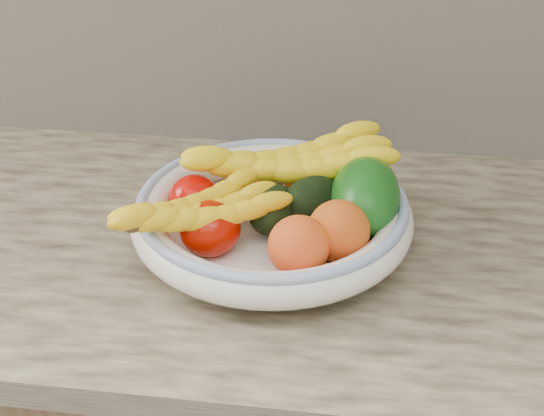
{
  "coord_description": "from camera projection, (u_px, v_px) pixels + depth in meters",
  "views": [
    {
      "loc": [
        0.12,
        0.78,
        1.5
      ],
      "look_at": [
        0.0,
        1.66,
        0.96
      ],
      "focal_mm": 50.0,
      "sensor_mm": 36.0,
      "label": 1
    }
  ],
  "objects": [
    {
      "name": "tomato_near_left",
      "position": [
        210.0,
        228.0,
        0.99
      ],
      "size": [
        0.1,
        0.1,
        0.07
      ],
      "primitive_type": "ellipsoid",
      "rotation": [
        0.0,
        0.0,
        0.29
      ],
      "color": "#AA0D00",
      "rests_on": "fruit_bowl"
    },
    {
      "name": "tomato_left",
      "position": [
        194.0,
        197.0,
        1.06
      ],
      "size": [
        0.08,
        0.08,
        0.06
      ],
      "primitive_type": "ellipsoid",
      "rotation": [
        0.0,
        0.0,
        -0.09
      ],
      "color": "#C40802",
      "rests_on": "fruit_bowl"
    },
    {
      "name": "banana_bunch_front",
      "position": [
        198.0,
        215.0,
        0.98
      ],
      "size": [
        0.26,
        0.24,
        0.07
      ],
      "primitive_type": null,
      "rotation": [
        0.0,
        0.0,
        0.7
      ],
      "color": "yellow",
      "rests_on": "fruit_bowl"
    },
    {
      "name": "clementine_back_left",
      "position": [
        268.0,
        174.0,
        1.14
      ],
      "size": [
        0.06,
        0.06,
        0.05
      ],
      "primitive_type": "ellipsoid",
      "rotation": [
        0.0,
        0.0,
        -0.06
      ],
      "color": "#EF5205",
      "rests_on": "fruit_bowl"
    },
    {
      "name": "avocado_center",
      "position": [
        271.0,
        209.0,
        1.03
      ],
      "size": [
        0.07,
        0.1,
        0.06
      ],
      "primitive_type": "ellipsoid",
      "rotation": [
        0.0,
        0.0,
        0.02
      ],
      "color": "black",
      "rests_on": "fruit_bowl"
    },
    {
      "name": "peach_front",
      "position": [
        299.0,
        246.0,
        0.95
      ],
      "size": [
        0.1,
        0.1,
        0.08
      ],
      "primitive_type": "ellipsoid",
      "rotation": [
        0.0,
        0.0,
        -0.3
      ],
      "color": "orange",
      "rests_on": "fruit_bowl"
    },
    {
      "name": "clementine_back_right",
      "position": [
        299.0,
        177.0,
        1.13
      ],
      "size": [
        0.06,
        0.06,
        0.04
      ],
      "primitive_type": "ellipsoid",
      "rotation": [
        0.0,
        0.0,
        0.21
      ],
      "color": "#DC6704",
      "rests_on": "fruit_bowl"
    },
    {
      "name": "banana_bunch_back",
      "position": [
        288.0,
        167.0,
        1.08
      ],
      "size": [
        0.34,
        0.21,
        0.09
      ],
      "primitive_type": null,
      "rotation": [
        0.0,
        0.0,
        0.33
      ],
      "color": "yellow",
      "rests_on": "fruit_bowl"
    },
    {
      "name": "peach_right",
      "position": [
        339.0,
        231.0,
        0.98
      ],
      "size": [
        0.09,
        0.09,
        0.08
      ],
      "primitive_type": "ellipsoid",
      "rotation": [
        0.0,
        0.0,
        -0.17
      ],
      "color": "orange",
      "rests_on": "fruit_bowl"
    },
    {
      "name": "green_mango",
      "position": [
        365.0,
        197.0,
        1.04
      ],
      "size": [
        0.13,
        0.15,
        0.13
      ],
      "primitive_type": "ellipsoid",
      "rotation": [
        0.0,
        0.31,
        0.06
      ],
      "color": "#0D4A0E",
      "rests_on": "fruit_bowl"
    },
    {
      "name": "fruit_bowl",
      "position": [
        272.0,
        215.0,
        1.05
      ],
      "size": [
        0.39,
        0.39,
        0.08
      ],
      "color": "white",
      "rests_on": "kitchen_counter"
    },
    {
      "name": "avocado_right",
      "position": [
        311.0,
        201.0,
        1.05
      ],
      "size": [
        0.12,
        0.12,
        0.07
      ],
      "primitive_type": "ellipsoid",
      "rotation": [
        0.0,
        0.0,
        -0.73
      ],
      "color": "black",
      "rests_on": "fruit_bowl"
    }
  ]
}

